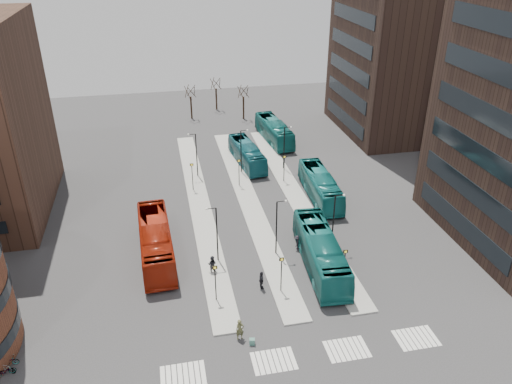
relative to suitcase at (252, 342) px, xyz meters
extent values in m
cube|color=gray|center=(-1.70, 23.93, -0.20)|extent=(2.50, 45.00, 0.15)
cube|color=gray|center=(4.30, 23.93, -0.20)|extent=(2.50, 45.00, 0.15)
cube|color=gray|center=(10.30, 23.93, -0.20)|extent=(2.50, 45.00, 0.15)
cube|color=navy|center=(0.00, 0.00, 0.00)|extent=(0.50, 0.43, 0.55)
imported|color=#971E0B|center=(-7.10, 14.10, 1.52)|extent=(3.54, 13.00, 3.59)
imported|color=#136160|center=(8.64, 8.97, 1.50)|extent=(3.92, 12.94, 3.55)
imported|color=#135661|center=(6.22, 34.66, 1.26)|extent=(3.81, 11.21, 3.06)
imported|color=#156D6D|center=(13.18, 22.80, 1.36)|extent=(3.16, 11.79, 3.26)
imported|color=#146462|center=(12.09, 42.55, 1.39)|extent=(3.85, 12.12, 3.32)
imported|color=#4B4C2D|center=(-0.84, 0.82, 0.67)|extent=(0.73, 0.52, 1.89)
imported|color=black|center=(-1.90, 10.17, 0.66)|extent=(1.12, 1.01, 1.88)
imported|color=black|center=(2.25, 6.78, 0.66)|extent=(0.47, 1.10, 1.86)
imported|color=black|center=(7.28, 12.43, 0.52)|extent=(0.96, 1.17, 1.58)
imported|color=gray|center=(-18.70, 0.63, 0.12)|extent=(1.60, 0.98, 0.80)
imported|color=gray|center=(-18.70, 0.88, 0.20)|extent=(1.64, 0.98, 0.95)
imported|color=gray|center=(-18.70, 1.63, 0.14)|extent=(1.60, 0.62, 0.83)
cube|color=silver|center=(-7.20, -2.07, -0.27)|extent=(0.35, 2.40, 0.01)
cube|color=silver|center=(-6.77, -2.07, -0.27)|extent=(0.35, 2.40, 0.01)
cube|color=silver|center=(-6.34, -2.07, -0.27)|extent=(0.35, 2.40, 0.01)
cube|color=silver|center=(-5.92, -2.07, -0.27)|extent=(0.35, 2.40, 0.01)
cube|color=silver|center=(-5.49, -2.07, -0.27)|extent=(0.35, 2.40, 0.01)
cube|color=silver|center=(-5.06, -2.07, -0.27)|extent=(0.35, 2.40, 0.01)
cube|color=silver|center=(-4.63, -2.07, -0.27)|extent=(0.35, 2.40, 0.01)
cube|color=silver|center=(-4.20, -2.07, -0.27)|extent=(0.35, 2.40, 0.01)
cube|color=silver|center=(-0.20, -2.07, -0.27)|extent=(0.35, 2.40, 0.01)
cube|color=silver|center=(0.23, -2.07, -0.27)|extent=(0.35, 2.40, 0.01)
cube|color=silver|center=(0.66, -2.07, -0.27)|extent=(0.35, 2.40, 0.01)
cube|color=silver|center=(1.08, -2.07, -0.27)|extent=(0.35, 2.40, 0.01)
cube|color=silver|center=(1.51, -2.07, -0.27)|extent=(0.35, 2.40, 0.01)
cube|color=silver|center=(1.94, -2.07, -0.27)|extent=(0.35, 2.40, 0.01)
cube|color=silver|center=(2.37, -2.07, -0.27)|extent=(0.35, 2.40, 0.01)
cube|color=silver|center=(2.80, -2.07, -0.27)|extent=(0.35, 2.40, 0.01)
cube|color=silver|center=(5.80, -2.07, -0.27)|extent=(0.35, 2.40, 0.01)
cube|color=silver|center=(6.23, -2.07, -0.27)|extent=(0.35, 2.40, 0.01)
cube|color=silver|center=(6.66, -2.07, -0.27)|extent=(0.35, 2.40, 0.01)
cube|color=silver|center=(7.08, -2.07, -0.27)|extent=(0.35, 2.40, 0.01)
cube|color=silver|center=(7.51, -2.07, -0.27)|extent=(0.35, 2.40, 0.01)
cube|color=silver|center=(7.94, -2.07, -0.27)|extent=(0.35, 2.40, 0.01)
cube|color=silver|center=(8.37, -2.07, -0.27)|extent=(0.35, 2.40, 0.01)
cube|color=silver|center=(8.80, -2.07, -0.27)|extent=(0.35, 2.40, 0.01)
cube|color=silver|center=(11.80, -2.07, -0.27)|extent=(0.35, 2.40, 0.01)
cube|color=silver|center=(12.23, -2.07, -0.27)|extent=(0.35, 2.40, 0.01)
cube|color=silver|center=(12.66, -2.07, -0.27)|extent=(0.35, 2.40, 0.01)
cube|color=silver|center=(13.08, -2.07, -0.27)|extent=(0.35, 2.40, 0.01)
cube|color=silver|center=(13.51, -2.07, -0.27)|extent=(0.35, 2.40, 0.01)
cube|color=silver|center=(13.94, -2.07, -0.27)|extent=(0.35, 2.40, 0.01)
cube|color=silver|center=(14.37, -2.07, -0.27)|extent=(0.35, 2.40, 0.01)
cube|color=silver|center=(14.80, -2.07, -0.27)|extent=(0.35, 2.40, 0.01)
cube|color=black|center=(24.24, 9.93, 2.23)|extent=(0.12, 16.00, 2.00)
cube|color=black|center=(24.24, 9.93, 6.23)|extent=(0.12, 16.00, 2.00)
cube|color=black|center=(24.24, 9.93, 10.23)|extent=(0.12, 16.00, 2.00)
cube|color=black|center=(24.24, 9.93, 14.23)|extent=(0.12, 16.00, 2.00)
cube|color=black|center=(24.24, 9.93, 18.23)|extent=(0.12, 16.00, 2.00)
cube|color=black|center=(24.24, 9.93, 22.23)|extent=(0.12, 16.00, 2.00)
cube|color=#30211A|center=(34.30, 43.93, 14.73)|extent=(20.00, 20.00, 30.00)
cube|color=black|center=(24.24, 43.93, 2.23)|extent=(0.12, 16.00, 2.00)
cube|color=black|center=(24.24, 43.93, 6.23)|extent=(0.12, 16.00, 2.00)
cube|color=black|center=(24.24, 43.93, 10.23)|extent=(0.12, 16.00, 2.00)
cube|color=black|center=(24.24, 43.93, 14.23)|extent=(0.12, 16.00, 2.00)
cube|color=black|center=(24.24, 43.93, 18.23)|extent=(0.12, 16.00, 2.00)
cylinder|color=black|center=(-2.10, 5.93, 1.63)|extent=(0.10, 0.10, 3.50)
cube|color=black|center=(-2.10, 5.93, 3.38)|extent=(0.45, 0.10, 0.30)
cube|color=yellow|center=(-2.10, 5.87, 3.38)|extent=(0.20, 0.02, 0.20)
cylinder|color=black|center=(-2.10, 27.93, 1.63)|extent=(0.10, 0.10, 3.50)
cube|color=black|center=(-2.10, 27.93, 3.38)|extent=(0.45, 0.10, 0.30)
cube|color=yellow|center=(-2.10, 27.87, 3.38)|extent=(0.20, 0.02, 0.20)
cylinder|color=black|center=(3.90, 5.93, 1.63)|extent=(0.10, 0.10, 3.50)
cube|color=black|center=(3.90, 5.93, 3.38)|extent=(0.45, 0.10, 0.30)
cube|color=yellow|center=(3.90, 5.87, 3.38)|extent=(0.20, 0.02, 0.20)
cylinder|color=black|center=(3.90, 27.93, 1.63)|extent=(0.10, 0.10, 3.50)
cube|color=black|center=(3.90, 27.93, 3.38)|extent=(0.45, 0.10, 0.30)
cube|color=yellow|center=(3.90, 27.87, 3.38)|extent=(0.20, 0.02, 0.20)
cylinder|color=black|center=(9.90, 5.93, 1.63)|extent=(0.10, 0.10, 3.50)
cube|color=black|center=(9.90, 5.93, 3.38)|extent=(0.45, 0.10, 0.30)
cube|color=yellow|center=(9.90, 5.87, 3.38)|extent=(0.20, 0.02, 0.20)
cylinder|color=black|center=(9.90, 27.93, 1.63)|extent=(0.10, 0.10, 3.50)
cube|color=black|center=(9.90, 27.93, 3.38)|extent=(0.45, 0.10, 0.30)
cube|color=yellow|center=(9.90, 27.87, 3.38)|extent=(0.20, 0.02, 0.20)
cylinder|color=black|center=(-1.10, 11.93, 2.88)|extent=(0.14, 0.14, 6.00)
cylinder|color=black|center=(-1.55, 11.93, 5.88)|extent=(0.90, 0.08, 0.08)
sphere|color=silver|center=(-2.00, 11.93, 5.88)|extent=(0.24, 0.24, 0.24)
cylinder|color=black|center=(-1.10, 31.93, 2.88)|extent=(0.14, 0.14, 6.00)
cylinder|color=black|center=(-1.55, 31.93, 5.88)|extent=(0.90, 0.08, 0.08)
sphere|color=silver|center=(-2.00, 31.93, 5.88)|extent=(0.24, 0.24, 0.24)
cylinder|color=black|center=(4.90, 11.93, 2.88)|extent=(0.14, 0.14, 6.00)
cylinder|color=black|center=(5.35, 11.93, 5.88)|extent=(0.90, 0.08, 0.08)
sphere|color=silver|center=(5.80, 11.93, 5.88)|extent=(0.24, 0.24, 0.24)
cylinder|color=black|center=(4.90, 31.93, 2.88)|extent=(0.14, 0.14, 6.00)
cylinder|color=black|center=(5.35, 31.93, 5.88)|extent=(0.90, 0.08, 0.08)
sphere|color=silver|center=(5.80, 31.93, 5.88)|extent=(0.24, 0.24, 0.24)
cylinder|color=black|center=(10.90, 11.93, 2.88)|extent=(0.14, 0.14, 6.00)
cylinder|color=black|center=(11.35, 11.93, 5.88)|extent=(0.90, 0.08, 0.08)
sphere|color=silver|center=(11.80, 11.93, 5.88)|extent=(0.24, 0.24, 0.24)
cylinder|color=black|center=(10.90, 31.93, 2.88)|extent=(0.14, 0.14, 6.00)
cylinder|color=black|center=(11.35, 31.93, 5.88)|extent=(0.90, 0.08, 0.08)
sphere|color=silver|center=(11.80, 31.93, 5.88)|extent=(0.24, 0.24, 0.24)
cylinder|color=black|center=(0.30, 55.93, 1.73)|extent=(0.30, 0.30, 4.00)
cylinder|color=black|center=(1.00, 55.93, 4.63)|extent=(0.10, 1.56, 1.95)
cylinder|color=black|center=(0.52, 56.60, 4.63)|extent=(1.48, 0.59, 1.97)
cylinder|color=black|center=(-0.27, 56.35, 4.63)|extent=(0.90, 1.31, 1.99)
cylinder|color=black|center=(-0.27, 55.52, 4.63)|extent=(0.89, 1.31, 1.99)
cylinder|color=black|center=(0.51, 55.27, 4.63)|extent=(1.48, 0.58, 1.97)
cylinder|color=black|center=(5.30, 59.93, 1.73)|extent=(0.30, 0.30, 4.00)
cylinder|color=black|center=(6.00, 59.93, 4.63)|extent=(0.10, 1.56, 1.95)
cylinder|color=black|center=(5.52, 60.60, 4.63)|extent=(1.48, 0.59, 1.97)
cylinder|color=black|center=(4.73, 60.35, 4.63)|extent=(0.90, 1.31, 1.99)
cylinder|color=black|center=(4.73, 59.52, 4.63)|extent=(0.89, 1.31, 1.99)
cylinder|color=black|center=(5.51, 59.27, 4.63)|extent=(1.48, 0.58, 1.97)
cylinder|color=black|center=(9.30, 53.93, 1.73)|extent=(0.30, 0.30, 4.00)
cylinder|color=black|center=(10.00, 53.93, 4.63)|extent=(0.10, 1.56, 1.95)
cylinder|color=black|center=(9.52, 54.60, 4.63)|extent=(1.48, 0.59, 1.97)
cylinder|color=black|center=(8.73, 54.35, 4.63)|extent=(0.90, 1.31, 1.99)
cylinder|color=black|center=(8.73, 53.52, 4.63)|extent=(0.89, 1.31, 1.99)
cylinder|color=black|center=(9.51, 53.27, 4.63)|extent=(1.48, 0.58, 1.97)
camera|label=1|loc=(-5.78, -29.36, 29.24)|focal=35.00mm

